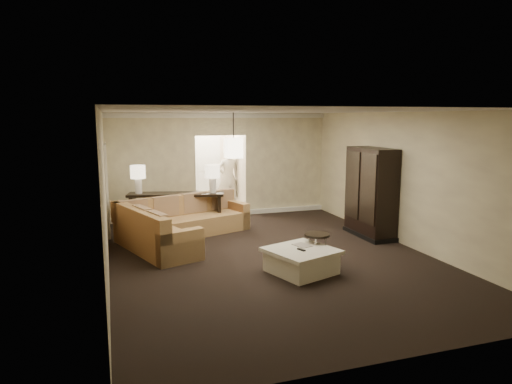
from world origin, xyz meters
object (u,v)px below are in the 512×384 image
object	(u,v)px
console_table	(176,208)
person	(228,174)
coffee_table	(301,260)
armoire	(371,194)
drink_table	(317,242)
sectional_sofa	(178,225)

from	to	relation	value
console_table	person	xyz separation A→B (m)	(1.85, 2.10, 0.48)
coffee_table	console_table	distance (m)	4.18
armoire	drink_table	size ratio (longest dim) A/B	3.50
sectional_sofa	armoire	xyz separation A→B (m)	(4.23, -0.94, 0.60)
console_table	armoire	bearing A→B (deg)	-12.15
sectional_sofa	coffee_table	xyz separation A→B (m)	(1.74, -2.74, -0.14)
sectional_sofa	coffee_table	distance (m)	3.25
armoire	drink_table	xyz separation A→B (m)	(-2.02, -1.47, -0.55)
coffee_table	sectional_sofa	bearing A→B (deg)	122.42
console_table	coffee_table	bearing A→B (deg)	-52.95
coffee_table	armoire	world-z (taller)	armoire
console_table	person	world-z (taller)	person
coffee_table	armoire	size ratio (longest dim) A/B	0.67
coffee_table	drink_table	distance (m)	0.60
sectional_sofa	console_table	distance (m)	1.12
sectional_sofa	armoire	bearing A→B (deg)	-31.84
armoire	person	xyz separation A→B (m)	(-2.24, 4.14, 0.04)
coffee_table	drink_table	world-z (taller)	drink_table
armoire	sectional_sofa	bearing A→B (deg)	167.49
drink_table	armoire	bearing A→B (deg)	35.92
armoire	drink_table	bearing A→B (deg)	-144.08
console_table	armoire	xyz separation A→B (m)	(4.09, -2.04, 0.44)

